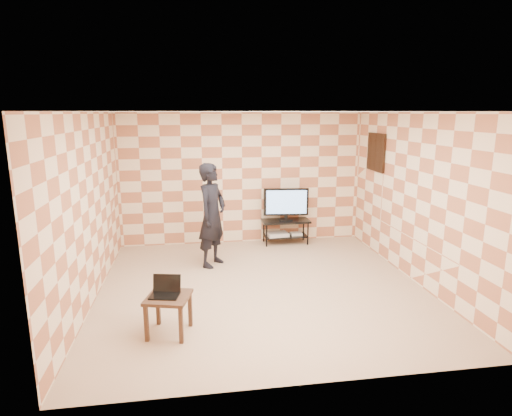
# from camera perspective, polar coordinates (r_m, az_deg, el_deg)

# --- Properties ---
(floor) EXTENTS (5.00, 5.00, 0.00)m
(floor) POSITION_cam_1_polar(r_m,az_deg,el_deg) (6.85, 0.77, -10.54)
(floor) COLOR tan
(floor) RESTS_ON ground
(wall_back) EXTENTS (5.00, 0.02, 2.70)m
(wall_back) POSITION_cam_1_polar(r_m,az_deg,el_deg) (8.87, -1.86, 3.91)
(wall_back) COLOR beige
(wall_back) RESTS_ON ground
(wall_front) EXTENTS (5.00, 0.02, 2.70)m
(wall_front) POSITION_cam_1_polar(r_m,az_deg,el_deg) (4.08, 6.66, -6.65)
(wall_front) COLOR beige
(wall_front) RESTS_ON ground
(wall_left) EXTENTS (0.02, 5.00, 2.70)m
(wall_left) POSITION_cam_1_polar(r_m,az_deg,el_deg) (6.52, -21.43, -0.15)
(wall_left) COLOR beige
(wall_left) RESTS_ON ground
(wall_right) EXTENTS (0.02, 5.00, 2.70)m
(wall_right) POSITION_cam_1_polar(r_m,az_deg,el_deg) (7.27, 20.63, 1.17)
(wall_right) COLOR beige
(wall_right) RESTS_ON ground
(ceiling) EXTENTS (5.00, 5.00, 0.02)m
(ceiling) POSITION_cam_1_polar(r_m,az_deg,el_deg) (6.30, 0.85, 12.70)
(ceiling) COLOR white
(ceiling) RESTS_ON wall_back
(wall_art) EXTENTS (0.04, 0.72, 0.72)m
(wall_art) POSITION_cam_1_polar(r_m,az_deg,el_deg) (8.55, 15.72, 7.17)
(wall_art) COLOR black
(wall_art) RESTS_ON wall_right
(tv_stand) EXTENTS (0.99, 0.44, 0.50)m
(tv_stand) POSITION_cam_1_polar(r_m,az_deg,el_deg) (8.97, 3.97, -2.46)
(tv_stand) COLOR black
(tv_stand) RESTS_ON floor
(tv) EXTENTS (0.93, 0.20, 0.67)m
(tv) POSITION_cam_1_polar(r_m,az_deg,el_deg) (8.84, 4.03, 0.72)
(tv) COLOR black
(tv) RESTS_ON tv_stand
(dvd_player) EXTENTS (0.46, 0.36, 0.07)m
(dvd_player) POSITION_cam_1_polar(r_m,az_deg,el_deg) (8.95, 2.87, -3.52)
(dvd_player) COLOR #BABABC
(dvd_player) RESTS_ON tv_stand
(game_console) EXTENTS (0.24, 0.18, 0.05)m
(game_console) POSITION_cam_1_polar(r_m,az_deg,el_deg) (9.05, 5.37, -3.43)
(game_console) COLOR silver
(game_console) RESTS_ON tv_stand
(side_table) EXTENTS (0.62, 0.62, 0.50)m
(side_table) POSITION_cam_1_polar(r_m,az_deg,el_deg) (5.48, -11.61, -12.24)
(side_table) COLOR #342017
(side_table) RESTS_ON floor
(laptop) EXTENTS (0.40, 0.34, 0.23)m
(laptop) POSITION_cam_1_polar(r_m,az_deg,el_deg) (5.46, -11.97, -10.75)
(laptop) COLOR black
(laptop) RESTS_ON side_table
(person) EXTENTS (0.74, 0.80, 1.84)m
(person) POSITION_cam_1_polar(r_m,az_deg,el_deg) (7.58, -5.88, -0.96)
(person) COLOR black
(person) RESTS_ON floor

